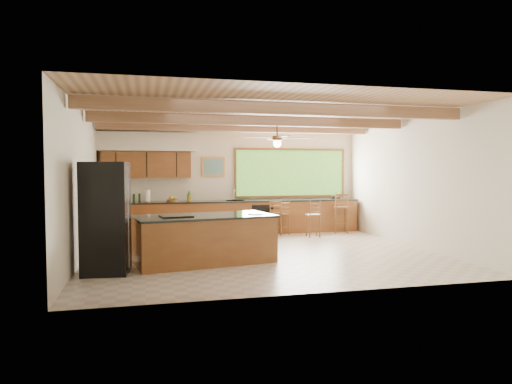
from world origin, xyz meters
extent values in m
plane|color=beige|center=(0.00, 0.00, 0.00)|extent=(7.20, 7.20, 0.00)
cube|color=beige|center=(0.00, 3.25, 1.50)|extent=(7.20, 0.04, 3.00)
cube|color=beige|center=(0.00, -3.25, 1.50)|extent=(7.20, 0.04, 3.00)
cube|color=beige|center=(-3.60, 0.00, 1.50)|extent=(0.04, 6.50, 3.00)
cube|color=beige|center=(3.60, 0.00, 1.50)|extent=(0.04, 6.50, 3.00)
cube|color=tan|center=(0.00, 0.00, 3.00)|extent=(7.20, 6.50, 0.04)
cube|color=#8E6647|center=(0.00, -1.60, 2.86)|extent=(7.10, 0.15, 0.22)
cube|color=#8E6647|center=(0.00, 0.50, 2.86)|extent=(7.10, 0.15, 0.22)
cube|color=#8E6647|center=(0.00, 2.30, 2.86)|extent=(7.10, 0.15, 0.22)
cube|color=brown|center=(-2.35, 3.06, 1.90)|extent=(2.30, 0.35, 0.70)
cube|color=beige|center=(-2.35, 2.99, 2.50)|extent=(2.60, 0.50, 0.48)
cylinder|color=#FFEABF|center=(-3.05, 2.99, 2.27)|extent=(0.10, 0.10, 0.01)
cylinder|color=#FFEABF|center=(-1.65, 2.99, 2.27)|extent=(0.10, 0.10, 0.01)
cube|color=#6BAB3D|center=(1.70, 3.22, 1.67)|extent=(3.20, 0.04, 1.30)
cube|color=#C07C3A|center=(-0.55, 3.22, 1.85)|extent=(0.64, 0.03, 0.54)
cube|color=#40745C|center=(-0.55, 3.20, 1.85)|extent=(0.54, 0.01, 0.44)
cube|color=brown|center=(0.00, 2.91, 0.44)|extent=(7.00, 0.65, 0.88)
cube|color=black|center=(0.00, 2.91, 0.90)|extent=(7.04, 0.69, 0.04)
cube|color=brown|center=(-3.26, 1.35, 0.44)|extent=(0.65, 2.35, 0.88)
cube|color=black|center=(-3.26, 1.35, 0.90)|extent=(0.69, 2.39, 0.04)
cube|color=black|center=(0.70, 2.58, 0.42)|extent=(0.60, 0.02, 0.78)
cube|color=silver|center=(0.00, 2.91, 0.91)|extent=(0.50, 0.38, 0.03)
cylinder|color=silver|center=(0.00, 3.11, 1.07)|extent=(0.03, 0.03, 0.30)
cylinder|color=silver|center=(0.00, 3.01, 1.20)|extent=(0.03, 0.20, 0.03)
cylinder|color=white|center=(-2.34, 2.87, 1.08)|extent=(0.13, 0.13, 0.32)
cylinder|color=#1B3D18|center=(-2.69, 2.95, 1.03)|extent=(0.06, 0.06, 0.21)
cylinder|color=#1B3D18|center=(-2.55, 3.05, 1.03)|extent=(0.06, 0.06, 0.22)
cube|color=black|center=(2.95, 2.85, 0.96)|extent=(0.21, 0.18, 0.08)
cube|color=brown|center=(-1.30, -0.70, 0.43)|extent=(2.73, 1.61, 0.87)
cube|color=black|center=(-1.30, -0.70, 0.89)|extent=(2.78, 1.66, 0.04)
cube|color=black|center=(-1.84, -0.79, 0.92)|extent=(0.64, 0.55, 0.02)
cylinder|color=white|center=(-0.29, -0.73, 0.92)|extent=(0.32, 0.32, 0.02)
cube|color=black|center=(-3.05, -1.22, 0.96)|extent=(0.82, 0.80, 1.91)
cube|color=silver|center=(-2.68, -1.22, 0.96)|extent=(0.03, 0.05, 1.76)
cube|color=brown|center=(1.03, 2.45, 0.60)|extent=(0.45, 0.45, 0.04)
cylinder|color=brown|center=(0.89, 2.31, 0.29)|extent=(0.03, 0.03, 0.58)
cylinder|color=brown|center=(1.17, 2.31, 0.29)|extent=(0.03, 0.03, 0.58)
cylinder|color=brown|center=(0.89, 2.59, 0.29)|extent=(0.03, 0.03, 0.58)
cylinder|color=brown|center=(1.17, 2.59, 0.29)|extent=(0.03, 0.03, 0.58)
cube|color=brown|center=(1.22, 2.45, 0.58)|extent=(0.42, 0.42, 0.04)
cylinder|color=brown|center=(1.08, 2.31, 0.28)|extent=(0.03, 0.03, 0.56)
cylinder|color=brown|center=(1.35, 2.31, 0.28)|extent=(0.03, 0.03, 0.56)
cylinder|color=brown|center=(1.08, 2.59, 0.28)|extent=(0.03, 0.03, 0.56)
cylinder|color=brown|center=(1.35, 2.59, 0.28)|extent=(0.03, 0.03, 0.56)
cube|color=brown|center=(2.93, 2.45, 0.72)|extent=(0.52, 0.52, 0.04)
cylinder|color=brown|center=(2.76, 2.28, 0.35)|extent=(0.04, 0.04, 0.69)
cylinder|color=brown|center=(3.10, 2.28, 0.35)|extent=(0.04, 0.04, 0.69)
cylinder|color=brown|center=(2.76, 2.62, 0.35)|extent=(0.04, 0.04, 0.69)
cylinder|color=brown|center=(3.10, 2.62, 0.35)|extent=(0.04, 0.04, 0.69)
cube|color=brown|center=(1.89, 1.86, 0.58)|extent=(0.36, 0.36, 0.04)
cylinder|color=brown|center=(1.75, 1.73, 0.28)|extent=(0.03, 0.03, 0.56)
cylinder|color=brown|center=(2.03, 1.73, 0.28)|extent=(0.03, 0.03, 0.56)
cylinder|color=brown|center=(1.75, 2.00, 0.28)|extent=(0.03, 0.03, 0.56)
cylinder|color=brown|center=(2.03, 2.00, 0.28)|extent=(0.03, 0.03, 0.56)
camera|label=1|loc=(-2.38, -9.37, 1.81)|focal=32.00mm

